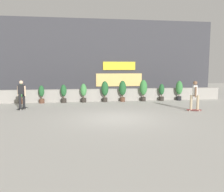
% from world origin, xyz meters
% --- Properties ---
extents(ground_plane, '(48.00, 48.00, 0.00)m').
position_xyz_m(ground_plane, '(0.00, 0.00, 0.00)').
color(ground_plane, '#B2AFA8').
extents(planter_wall, '(18.00, 0.40, 0.90)m').
position_xyz_m(planter_wall, '(0.00, 6.00, 0.45)').
color(planter_wall, gray).
rests_on(planter_wall, ground).
extents(building_backdrop, '(20.00, 2.08, 6.50)m').
position_xyz_m(building_backdrop, '(0.00, 10.00, 3.25)').
color(building_backdrop, '#38383D').
rests_on(building_backdrop, ground).
extents(potted_plant_0, '(0.43, 0.43, 1.34)m').
position_xyz_m(potted_plant_0, '(-5.65, 5.55, 0.75)').
color(potted_plant_0, brown).
rests_on(potted_plant_0, ground).
extents(potted_plant_1, '(0.38, 0.38, 1.23)m').
position_xyz_m(potted_plant_1, '(-4.32, 5.55, 0.66)').
color(potted_plant_1, brown).
rests_on(potted_plant_1, ground).
extents(potted_plant_2, '(0.40, 0.40, 1.27)m').
position_xyz_m(potted_plant_2, '(-2.82, 5.55, 0.70)').
color(potted_plant_2, '#2D2823').
rests_on(potted_plant_2, ground).
extents(potted_plant_3, '(0.43, 0.43, 1.32)m').
position_xyz_m(potted_plant_3, '(-1.44, 5.55, 0.74)').
color(potted_plant_3, '#2D2823').
rests_on(potted_plant_3, ground).
extents(potted_plant_4, '(0.51, 0.51, 1.49)m').
position_xyz_m(potted_plant_4, '(0.07, 5.55, 0.86)').
color(potted_plant_4, '#2D2823').
rests_on(potted_plant_4, ground).
extents(potted_plant_5, '(0.52, 0.52, 1.51)m').
position_xyz_m(potted_plant_5, '(1.36, 5.55, 0.88)').
color(potted_plant_5, brown).
rests_on(potted_plant_5, ground).
extents(potted_plant_6, '(0.55, 0.55, 1.57)m').
position_xyz_m(potted_plant_6, '(2.91, 5.55, 0.92)').
color(potted_plant_6, '#2D2823').
rests_on(potted_plant_6, ground).
extents(potted_plant_7, '(0.39, 0.39, 1.25)m').
position_xyz_m(potted_plant_7, '(4.30, 5.55, 0.68)').
color(potted_plant_7, '#2D2823').
rests_on(potted_plant_7, ground).
extents(potted_plant_8, '(0.50, 0.50, 1.47)m').
position_xyz_m(potted_plant_8, '(5.67, 5.55, 0.85)').
color(potted_plant_8, black).
rests_on(potted_plant_8, ground).
extents(skater_far_right, '(0.82, 0.54, 1.70)m').
position_xyz_m(skater_far_right, '(4.65, 1.23, 0.94)').
color(skater_far_right, maroon).
rests_on(skater_far_right, ground).
extents(skater_by_wall_right, '(0.52, 0.81, 1.70)m').
position_xyz_m(skater_by_wall_right, '(-5.08, 3.18, 0.94)').
color(skater_by_wall_right, black).
rests_on(skater_by_wall_right, ground).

